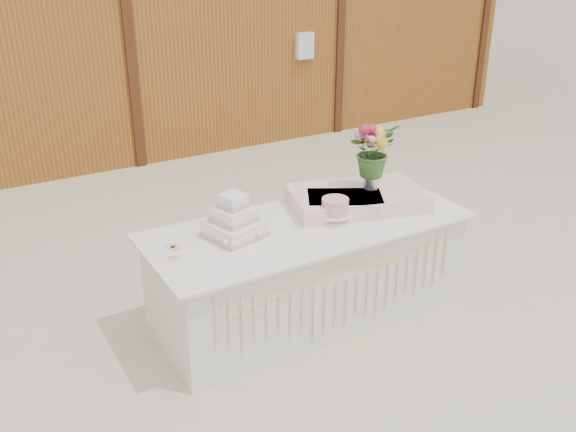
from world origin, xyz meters
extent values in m
plane|color=beige|center=(0.00, 0.00, 0.00)|extent=(80.00, 80.00, 0.00)
cube|color=#91541E|center=(0.00, 6.00, 1.50)|extent=(12.00, 4.00, 3.00)
cube|color=white|center=(0.00, 0.00, 0.38)|extent=(2.28, 0.88, 0.75)
cube|color=white|center=(0.00, 0.00, 0.76)|extent=(2.40, 1.00, 0.02)
cube|color=white|center=(-0.55, 0.09, 0.83)|extent=(0.42, 0.42, 0.12)
cube|color=#D9A989|center=(-0.55, 0.09, 0.79)|extent=(0.43, 0.43, 0.03)
cube|color=white|center=(-0.55, 0.09, 0.94)|extent=(0.30, 0.30, 0.11)
cube|color=#D9A989|center=(-0.55, 0.09, 0.91)|extent=(0.31, 0.31, 0.03)
cube|color=white|center=(-0.55, 0.09, 1.04)|extent=(0.20, 0.20, 0.09)
cube|color=#D9A989|center=(-0.55, 0.09, 1.01)|extent=(0.21, 0.21, 0.03)
cylinder|color=white|center=(0.19, -0.05, 0.78)|extent=(0.21, 0.21, 0.01)
cylinder|color=white|center=(0.19, -0.05, 0.80)|extent=(0.06, 0.06, 0.04)
cylinder|color=white|center=(0.19, -0.05, 0.83)|extent=(0.25, 0.25, 0.01)
cylinder|color=#E4A4A5|center=(0.19, -0.05, 0.89)|extent=(0.20, 0.20, 0.12)
cube|color=#FFCDCD|center=(0.50, 0.10, 0.83)|extent=(1.13, 0.84, 0.13)
cylinder|color=silver|center=(0.62, 0.09, 0.97)|extent=(0.11, 0.11, 0.15)
imported|color=#375E25|center=(0.62, 0.09, 1.25)|extent=(0.44, 0.40, 0.40)
camera|label=1|loc=(-2.27, -3.58, 2.73)|focal=40.00mm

